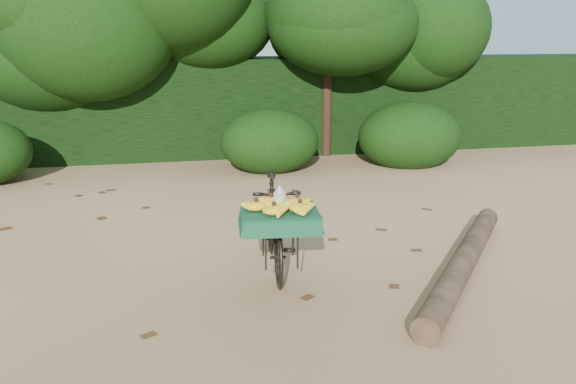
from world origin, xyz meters
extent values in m
plane|color=tan|center=(0.00, 0.00, 0.00)|extent=(80.00, 80.00, 0.00)
imported|color=black|center=(0.71, -0.09, 0.46)|extent=(0.59, 1.56, 0.92)
cube|color=black|center=(0.64, -0.68, 0.75)|extent=(0.37, 0.44, 0.02)
cube|color=#165530|center=(0.64, -0.68, 0.77)|extent=(0.72, 0.62, 0.01)
ellipsoid|color=#A7AB29|center=(0.71, -0.69, 0.82)|extent=(0.09, 0.07, 0.10)
ellipsoid|color=#A7AB29|center=(0.65, -0.63, 0.82)|extent=(0.09, 0.07, 0.10)
ellipsoid|color=#A7AB29|center=(0.58, -0.68, 0.82)|extent=(0.09, 0.07, 0.10)
ellipsoid|color=#A7AB29|center=(0.64, -0.74, 0.82)|extent=(0.09, 0.07, 0.10)
cylinder|color=#EAE5C6|center=(0.65, -0.68, 0.86)|extent=(0.11, 0.11, 0.14)
cylinder|color=brown|center=(2.48, -0.58, 0.12)|extent=(2.15, 2.66, 0.23)
cube|color=black|center=(0.00, 6.30, 0.90)|extent=(26.00, 1.80, 1.80)
camera|label=1|loc=(-0.36, -5.59, 2.23)|focal=38.00mm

